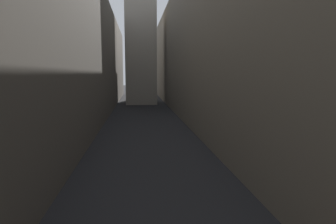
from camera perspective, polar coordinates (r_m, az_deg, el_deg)
ground_plane at (r=43.34m, az=-4.74°, el=-1.51°), size 264.00×264.00×0.00m
building_block_left at (r=45.97m, az=-18.88°, el=10.51°), size 10.79×108.00×19.00m
building_block_right at (r=46.49m, az=8.86°, el=12.12°), size 10.72×108.00×21.17m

